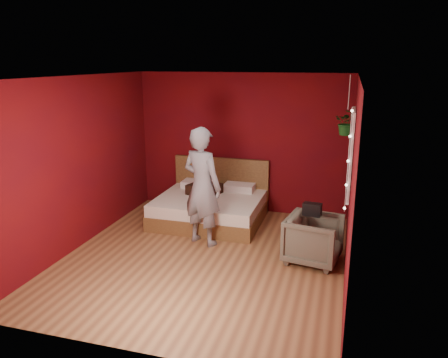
% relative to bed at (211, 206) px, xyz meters
% --- Properties ---
extents(floor, '(4.50, 4.50, 0.00)m').
position_rel_bed_xyz_m(floor, '(0.38, -1.50, -0.26)').
color(floor, olive).
rests_on(floor, ground).
extents(room_walls, '(4.04, 4.54, 2.62)m').
position_rel_bed_xyz_m(room_walls, '(0.38, -1.50, 1.42)').
color(room_walls, '#610A0A').
rests_on(room_walls, ground).
extents(window, '(0.05, 0.97, 1.27)m').
position_rel_bed_xyz_m(window, '(2.34, -0.60, 1.24)').
color(window, white).
rests_on(window, room_walls).
extents(fairy_lights, '(0.04, 0.04, 1.45)m').
position_rel_bed_xyz_m(fairy_lights, '(2.32, -1.13, 1.24)').
color(fairy_lights, silver).
rests_on(fairy_lights, room_walls).
extents(bed, '(1.84, 1.57, 1.01)m').
position_rel_bed_xyz_m(bed, '(0.00, 0.00, 0.00)').
color(bed, brown).
rests_on(bed, ground).
extents(person, '(0.79, 0.65, 1.86)m').
position_rel_bed_xyz_m(person, '(0.18, -1.00, 0.67)').
color(person, slate).
rests_on(person, ground).
extents(armchair, '(0.87, 0.85, 0.69)m').
position_rel_bed_xyz_m(armchair, '(1.93, -1.20, 0.08)').
color(armchair, '#5E5F4B').
rests_on(armchair, ground).
extents(handbag, '(0.27, 0.16, 0.18)m').
position_rel_bed_xyz_m(handbag, '(1.88, -1.16, 0.51)').
color(handbag, black).
rests_on(handbag, armchair).
extents(throw_pillow, '(0.63, 0.63, 0.18)m').
position_rel_bed_xyz_m(throw_pillow, '(-0.15, 0.09, 0.29)').
color(throw_pillow, black).
rests_on(throw_pillow, bed).
extents(hanging_plant, '(0.37, 0.32, 0.93)m').
position_rel_bed_xyz_m(hanging_plant, '(2.26, -0.02, 1.61)').
color(hanging_plant, silver).
rests_on(hanging_plant, room_walls).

